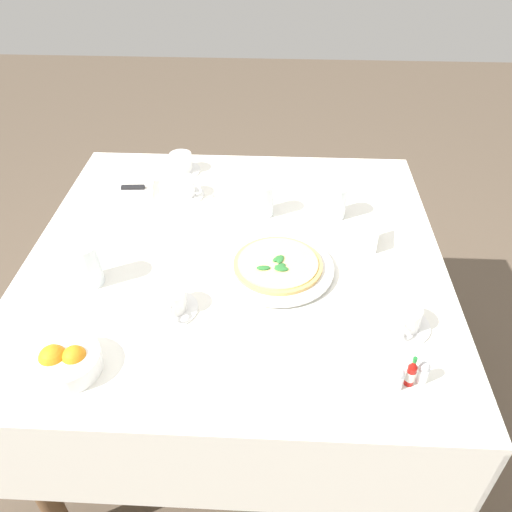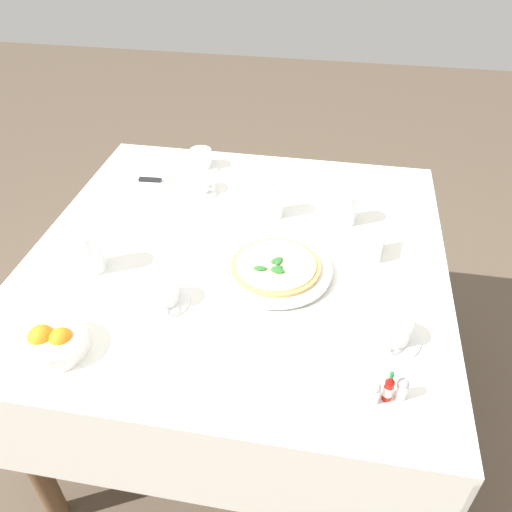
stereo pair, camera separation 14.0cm
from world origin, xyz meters
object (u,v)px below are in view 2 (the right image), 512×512
coffee_cup_near_left (199,184)px  water_glass_back_corner (345,210)px  water_glass_far_left (90,253)px  pepper_shaker (402,389)px  citrus_bowl (53,342)px  coffee_cup_left_edge (393,332)px  menu_card (382,246)px  salt_shaker (374,393)px  pizza_plate (276,270)px  coffee_cup_near_right (163,294)px  pizza (276,266)px  coffee_cup_far_right (201,159)px  hot_sauce_bottle (388,388)px  dinner_knife (136,179)px  water_glass_right_edge (273,202)px  napkin_folded (137,183)px

coffee_cup_near_left → water_glass_back_corner: bearing=168.9°
water_glass_far_left → pepper_shaker: size_ratio=2.13×
citrus_bowl → pepper_shaker: (-0.77, -0.01, -0.00)m
coffee_cup_left_edge → menu_card: (0.02, -0.32, 0.00)m
coffee_cup_near_left → salt_shaker: size_ratio=2.31×
pizza_plate → coffee_cup_near_right: (0.26, 0.16, 0.02)m
pizza → coffee_cup_far_right: bearing=-56.7°
coffee_cup_near_left → coffee_cup_left_edge: bearing=137.6°
hot_sauce_bottle → coffee_cup_left_edge: bearing=-95.4°
coffee_cup_near_right → water_glass_back_corner: 0.61m
coffee_cup_near_left → water_glass_far_left: bearing=67.8°
coffee_cup_far_right → pepper_shaker: (-0.66, 0.88, -0.01)m
pizza_plate → dinner_knife: size_ratio=1.53×
coffee_cup_near_left → hot_sauce_bottle: (-0.60, 0.72, 0.01)m
coffee_cup_near_left → hot_sauce_bottle: hot_sauce_bottle is taller
pizza_plate → water_glass_far_left: (0.49, 0.07, 0.04)m
coffee_cup_near_left → citrus_bowl: bearing=78.9°
coffee_cup_far_right → water_glass_right_edge: size_ratio=1.27×
water_glass_right_edge → pizza: bearing=100.5°
pizza → hot_sauce_bottle: bearing=128.6°
pizza → citrus_bowl: bearing=38.1°
dinner_knife → citrus_bowl: size_ratio=1.31×
pepper_shaker → coffee_cup_near_right: bearing=-18.1°
pizza_plate → pizza: pizza is taller
pepper_shaker → menu_card: menu_card is taller
coffee_cup_near_left → water_glass_right_edge: bearing=160.3°
water_glass_far_left → water_glass_back_corner: size_ratio=1.17×
coffee_cup_near_left → napkin_folded: 0.22m
hot_sauce_bottle → water_glass_back_corner: bearing=-79.6°
citrus_bowl → menu_card: size_ratio=1.68×
pizza → pepper_shaker: 0.47m
dinner_knife → napkin_folded: bearing=-180.0°
water_glass_right_edge → salt_shaker: (-0.31, 0.64, -0.02)m
coffee_cup_far_right → coffee_cup_near_left: bearing=102.5°
water_glass_right_edge → hot_sauce_bottle: (-0.34, 0.63, -0.01)m
coffee_cup_near_left → water_glass_far_left: size_ratio=1.09×
water_glass_right_edge → napkin_folded: water_glass_right_edge is taller
pizza_plate → napkin_folded: (0.53, -0.37, -0.00)m
napkin_folded → hot_sauce_bottle: size_ratio=2.89×
coffee_cup_left_edge → citrus_bowl: bearing=12.4°
water_glass_far_left → salt_shaker: size_ratio=2.13×
menu_card → hot_sauce_bottle: bearing=11.0°
salt_shaker → menu_card: menu_card is taller
water_glass_right_edge → citrus_bowl: bearing=57.4°
coffee_cup_near_left → water_glass_right_edge: water_glass_right_edge is taller
water_glass_right_edge → dinner_knife: water_glass_right_edge is taller
coffee_cup_near_right → menu_card: 0.61m
coffee_cup_near_left → water_glass_back_corner: (-0.48, 0.09, 0.02)m
dinner_knife → pepper_shaker: (-0.84, 0.71, 0.00)m
pizza → water_glass_right_edge: water_glass_right_edge is taller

